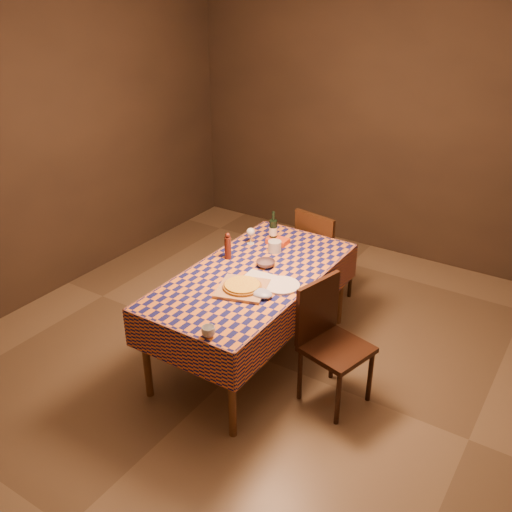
{
  "coord_description": "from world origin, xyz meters",
  "views": [
    {
      "loc": [
        2.11,
        -3.22,
        2.86
      ],
      "look_at": [
        0.0,
        0.05,
        0.9
      ],
      "focal_mm": 40.0,
      "sensor_mm": 36.0,
      "label": 1
    }
  ],
  "objects_px": {
    "white_plate": "(282,285)",
    "chair_far": "(321,252)",
    "cutting_board": "(242,289)",
    "bowl": "(266,264)",
    "wine_bottle": "(273,230)",
    "pizza": "(242,286)",
    "dining_table": "(253,282)",
    "chair_right": "(328,336)"
  },
  "relations": [
    {
      "from": "chair_right",
      "to": "chair_far",
      "type": "bearing_deg",
      "value": 119.42
    },
    {
      "from": "bowl",
      "to": "chair_far",
      "type": "relative_size",
      "value": 0.16
    },
    {
      "from": "white_plate",
      "to": "bowl",
      "type": "bearing_deg",
      "value": 142.44
    },
    {
      "from": "dining_table",
      "to": "chair_right",
      "type": "distance_m",
      "value": 0.74
    },
    {
      "from": "dining_table",
      "to": "chair_far",
      "type": "relative_size",
      "value": 1.98
    },
    {
      "from": "wine_bottle",
      "to": "chair_far",
      "type": "height_order",
      "value": "wine_bottle"
    },
    {
      "from": "cutting_board",
      "to": "white_plate",
      "type": "relative_size",
      "value": 1.28
    },
    {
      "from": "bowl",
      "to": "white_plate",
      "type": "height_order",
      "value": "bowl"
    },
    {
      "from": "dining_table",
      "to": "white_plate",
      "type": "xyz_separation_m",
      "value": [
        0.29,
        -0.05,
        0.08
      ]
    },
    {
      "from": "bowl",
      "to": "dining_table",
      "type": "bearing_deg",
      "value": -97.48
    },
    {
      "from": "chair_far",
      "to": "pizza",
      "type": "bearing_deg",
      "value": -88.94
    },
    {
      "from": "pizza",
      "to": "cutting_board",
      "type": "bearing_deg",
      "value": -90.0
    },
    {
      "from": "bowl",
      "to": "white_plate",
      "type": "relative_size",
      "value": 0.55
    },
    {
      "from": "white_plate",
      "to": "chair_right",
      "type": "height_order",
      "value": "chair_right"
    },
    {
      "from": "bowl",
      "to": "chair_right",
      "type": "relative_size",
      "value": 0.16
    },
    {
      "from": "cutting_board",
      "to": "chair_far",
      "type": "height_order",
      "value": "chair_far"
    },
    {
      "from": "chair_far",
      "to": "chair_right",
      "type": "xyz_separation_m",
      "value": [
        0.67,
        -1.18,
        0.0
      ]
    },
    {
      "from": "bowl",
      "to": "wine_bottle",
      "type": "xyz_separation_m",
      "value": [
        -0.19,
        0.43,
        0.08
      ]
    },
    {
      "from": "cutting_board",
      "to": "wine_bottle",
      "type": "relative_size",
      "value": 1.26
    },
    {
      "from": "dining_table",
      "to": "cutting_board",
      "type": "relative_size",
      "value": 5.34
    },
    {
      "from": "chair_right",
      "to": "pizza",
      "type": "bearing_deg",
      "value": -167.25
    },
    {
      "from": "pizza",
      "to": "wine_bottle",
      "type": "bearing_deg",
      "value": 106.31
    },
    {
      "from": "dining_table",
      "to": "white_plate",
      "type": "relative_size",
      "value": 6.81
    },
    {
      "from": "white_plate",
      "to": "chair_right",
      "type": "relative_size",
      "value": 0.29
    },
    {
      "from": "cutting_board",
      "to": "chair_far",
      "type": "relative_size",
      "value": 0.37
    },
    {
      "from": "cutting_board",
      "to": "chair_far",
      "type": "bearing_deg",
      "value": 91.06
    },
    {
      "from": "pizza",
      "to": "bowl",
      "type": "distance_m",
      "value": 0.41
    },
    {
      "from": "white_plate",
      "to": "chair_far",
      "type": "distance_m",
      "value": 1.18
    },
    {
      "from": "cutting_board",
      "to": "dining_table",
      "type": "bearing_deg",
      "value": 106.57
    },
    {
      "from": "wine_bottle",
      "to": "chair_right",
      "type": "distance_m",
      "value": 1.17
    },
    {
      "from": "dining_table",
      "to": "chair_far",
      "type": "height_order",
      "value": "chair_far"
    },
    {
      "from": "pizza",
      "to": "wine_bottle",
      "type": "xyz_separation_m",
      "value": [
        -0.24,
        0.83,
        0.07
      ]
    },
    {
      "from": "dining_table",
      "to": "pizza",
      "type": "height_order",
      "value": "pizza"
    },
    {
      "from": "dining_table",
      "to": "chair_far",
      "type": "xyz_separation_m",
      "value": [
        0.05,
        1.08,
        -0.17
      ]
    },
    {
      "from": "cutting_board",
      "to": "bowl",
      "type": "xyz_separation_m",
      "value": [
        -0.05,
        0.41,
        0.01
      ]
    },
    {
      "from": "dining_table",
      "to": "pizza",
      "type": "xyz_separation_m",
      "value": [
        0.07,
        -0.25,
        0.11
      ]
    },
    {
      "from": "white_plate",
      "to": "cutting_board",
      "type": "bearing_deg",
      "value": -136.47
    },
    {
      "from": "cutting_board",
      "to": "pizza",
      "type": "height_order",
      "value": "pizza"
    },
    {
      "from": "cutting_board",
      "to": "wine_bottle",
      "type": "distance_m",
      "value": 0.87
    },
    {
      "from": "white_plate",
      "to": "chair_far",
      "type": "xyz_separation_m",
      "value": [
        -0.24,
        1.12,
        -0.26
      ]
    },
    {
      "from": "wine_bottle",
      "to": "white_plate",
      "type": "xyz_separation_m",
      "value": [
        0.46,
        -0.63,
        -0.1
      ]
    },
    {
      "from": "dining_table",
      "to": "cutting_board",
      "type": "distance_m",
      "value": 0.27
    }
  ]
}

